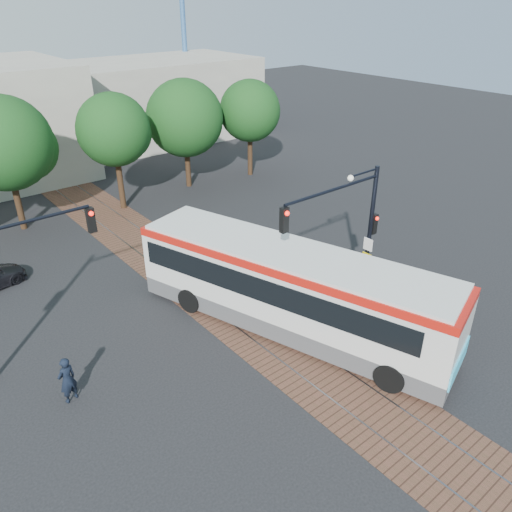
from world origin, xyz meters
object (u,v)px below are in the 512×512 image
Objects in this scene: city_bus at (289,286)px; signal_pole_main at (352,221)px; traffic_island at (360,294)px; officer at (67,380)px; signal_pole_left at (0,278)px.

city_bus is 3.68m from signal_pole_main.
traffic_island is 2.93× the size of officer.
signal_pole_main reaches higher than traffic_island.
traffic_island is 14.50m from signal_pole_left.
officer is (0.71, -2.72, -2.98)m from signal_pole_left.
signal_pole_left is 4.10m from officer.
signal_pole_left is (-13.19, 4.89, 3.54)m from traffic_island.
city_bus is 7.62× the size of officer.
signal_pole_main is (2.93, -0.49, 2.17)m from city_bus.
traffic_island is (3.89, -0.58, -1.66)m from city_bus.
city_bus is at bearing -24.88° from signal_pole_left.
signal_pole_main reaches higher than signal_pole_left.
city_bus is at bearing 170.49° from signal_pole_main.
officer is at bearing -75.39° from signal_pole_left.
city_bus is 4.27m from traffic_island.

